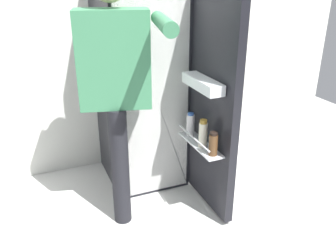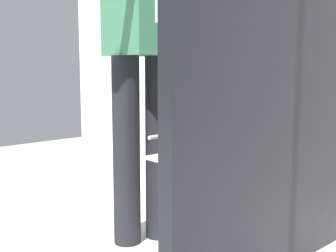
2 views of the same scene
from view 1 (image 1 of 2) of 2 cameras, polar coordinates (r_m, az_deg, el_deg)
ground_plane at (r=2.68m, az=-0.11°, el=-13.39°), size 5.99×5.99×0.00m
kitchen_wall at (r=3.08m, az=-7.22°, el=16.78°), size 4.40×0.10×2.53m
refrigerator at (r=2.76m, az=-3.77°, el=7.22°), size 0.64×1.23×1.69m
person at (r=2.23m, az=-8.33°, el=7.53°), size 0.56×0.81×1.67m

